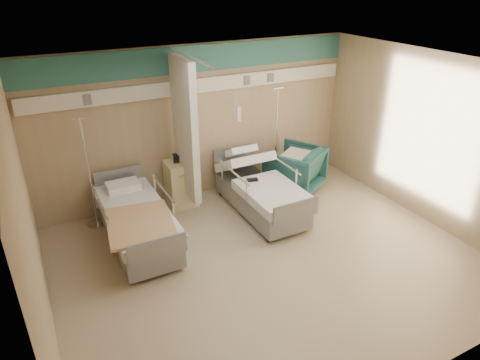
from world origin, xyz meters
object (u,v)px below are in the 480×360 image
object	(u,v)px
bed_right	(261,196)
visitor_armchair	(295,169)
bedside_cabinet	(181,184)
iv_stand_left	(94,204)
iv_stand_right	(275,165)
bed_left	(138,227)

from	to	relation	value
bed_right	visitor_armchair	size ratio (longest dim) A/B	2.22
bed_right	bedside_cabinet	size ratio (longest dim) A/B	2.54
iv_stand_left	iv_stand_right	bearing A→B (deg)	-0.90
bed_right	bedside_cabinet	xyz separation A→B (m)	(-1.15, 0.90, 0.11)
bed_right	bed_left	bearing A→B (deg)	180.00
iv_stand_right	bed_right	bearing A→B (deg)	-133.58
visitor_armchair	iv_stand_right	world-z (taller)	iv_stand_right
bed_right	bed_left	size ratio (longest dim) A/B	1.00
bed_right	iv_stand_right	distance (m)	1.18
iv_stand_right	visitor_armchair	bearing A→B (deg)	-64.94
bed_right	iv_stand_left	distance (m)	2.83
bed_right	iv_stand_right	world-z (taller)	iv_stand_right
bed_right	iv_stand_right	bearing A→B (deg)	46.42
bedside_cabinet	iv_stand_left	bearing A→B (deg)	179.83
bed_left	visitor_armchair	bearing A→B (deg)	7.74
iv_stand_right	bedside_cabinet	bearing A→B (deg)	178.54
iv_stand_right	iv_stand_left	distance (m)	3.49
bedside_cabinet	iv_stand_left	size ratio (longest dim) A/B	0.45
bed_left	bedside_cabinet	xyz separation A→B (m)	(1.05, 0.90, 0.11)
bedside_cabinet	iv_stand_left	world-z (taller)	iv_stand_left
bed_left	bedside_cabinet	distance (m)	1.39
bed_left	bedside_cabinet	size ratio (longest dim) A/B	2.54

